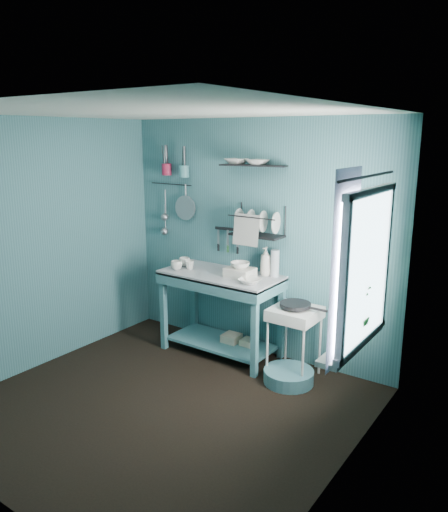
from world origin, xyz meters
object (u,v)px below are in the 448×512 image
Objects in this scene: potted_plant at (352,310)px; wash_tub at (240,273)px; dish_rack at (257,221)px; mug_mid at (190,265)px; mug_right at (185,262)px; work_counter at (221,314)px; water_bottle at (275,263)px; floor_basin at (289,376)px; soap_bottle at (265,261)px; hotplate_stand at (294,342)px; storage_tin_large at (231,344)px; frying_pan at (295,305)px; colander at (185,208)px; mug_left at (177,265)px; utensil_cup_teal at (184,171)px; storage_tin_small at (248,348)px; utensil_cup_magenta at (167,169)px.

wash_tub is at bearing 154.33° from potted_plant.
wash_tub is 0.51× the size of dish_rack.
mug_right reaches higher than mug_mid.
water_bottle is (0.52, 0.22, 0.59)m from work_counter.
water_bottle is 0.58× the size of floor_basin.
soap_bottle is at bearing 142.84° from floor_basin.
hotplate_stand is 3.20× the size of storage_tin_large.
frying_pan is at bearing -5.79° from storage_tin_large.
potted_plant is at bearing -23.17° from dish_rack.
work_counter is at bearing -20.24° from colander.
work_counter reaches higher than frying_pan.
hotplate_stand is (0.64, -0.01, -0.60)m from wash_tub.
mug_left is 0.17× the size of hotplate_stand.
mug_left is 1.06m from utensil_cup_teal.
potted_plant is 1.37m from floor_basin.
work_counter is 4.56× the size of colander.
mug_right is 1.17m from storage_tin_small.
dish_rack reaches higher than frying_pan.
hotplate_stand is at bearing 0.00° from frying_pan.
soap_bottle is at bearing 36.94° from work_counter.
storage_tin_small is at bearing -9.91° from colander.
utensil_cup_magenta is 0.46× the size of colander.
storage_tin_large is (-0.79, 0.08, -0.24)m from hotplate_stand.
utensil_cup_teal is (-1.56, 0.25, 1.19)m from frying_pan.
mug_right is at bearing 97.13° from mug_left.
mug_mid is 1.58m from floor_basin.
work_counter is 10.38× the size of mug_left.
mug_left is 2.26m from potted_plant.
work_counter is 9.82× the size of utensil_cup_magenta.
floor_basin is (1.85, -0.41, -1.88)m from utensil_cup_magenta.
work_counter is 0.90m from hotplate_stand.
hotplate_stand is at bearing -9.18° from utensil_cup_teal.
mug_mid is at bearing -44.56° from utensil_cup_teal.
water_bottle reaches higher than floor_basin.
utensil_cup_teal is 0.59× the size of storage_tin_large.
wash_tub is 0.88m from hotplate_stand.
water_bottle is at bearing 32.47° from storage_tin_small.
mug_left is 0.27× the size of potted_plant.
frying_pan is at bearing -10.15° from colander.
potted_plant is (2.21, -0.72, 0.11)m from mug_right.
dish_rack is (0.08, 0.19, 0.52)m from wash_tub.
frying_pan is (1.37, 0.13, -0.21)m from mug_left.
dish_rack reaches higher than mug_right.
utensil_cup_teal is at bearing 167.36° from storage_tin_large.
dish_rack is (0.83, 0.17, 0.52)m from mug_right.
mug_mid is at bearing -26.57° from mug_right.
potted_plant is at bearing -19.69° from utensil_cup_magenta.
storage_tin_small is (-0.59, 0.11, -0.25)m from hotplate_stand.
work_counter is at bearing -157.07° from water_bottle.
potted_plant is at bearing -48.93° from hotplate_stand.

